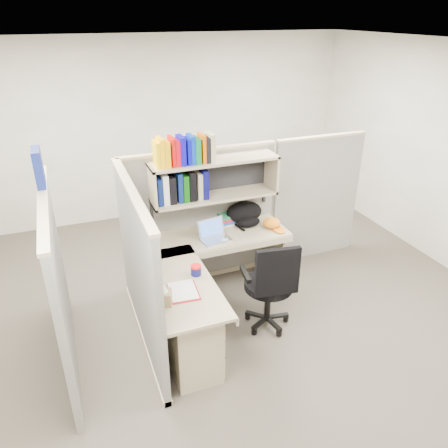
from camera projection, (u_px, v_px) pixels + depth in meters
name	position (u px, v px, depth m)	size (l,w,h in m)	color
ground	(229.00, 319.00, 4.68)	(6.00, 6.00, 0.00)	#37332B
room_shell	(230.00, 176.00, 3.97)	(6.00, 6.00, 6.00)	#ACA99B
cubicle	(181.00, 231.00, 4.54)	(3.79, 1.84, 1.95)	slate
desk	(200.00, 309.00, 4.12)	(1.74, 1.75, 0.73)	gray
laptop	(216.00, 231.00, 4.69)	(0.31, 0.31, 0.22)	#ADADB1
backpack	(246.00, 214.00, 5.05)	(0.43, 0.33, 0.25)	black
orange_cap	(272.00, 223.00, 5.00)	(0.20, 0.23, 0.11)	orange
snack_canister	(196.00, 270.00, 4.10)	(0.10, 0.10, 0.10)	#0F1159
tissue_box	(164.00, 294.00, 3.67)	(0.12, 0.12, 0.20)	#937C53
mouse	(224.00, 240.00, 4.71)	(0.10, 0.06, 0.04)	#92AFCF
paper_cup	(203.00, 226.00, 4.94)	(0.07, 0.07, 0.11)	silver
book_stack	(225.00, 219.00, 5.10)	(0.18, 0.24, 0.12)	gray
loose_paper	(183.00, 290.00, 3.89)	(0.23, 0.31, 0.00)	white
task_chair	(269.00, 298.00, 4.40)	(0.57, 0.52, 1.04)	black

